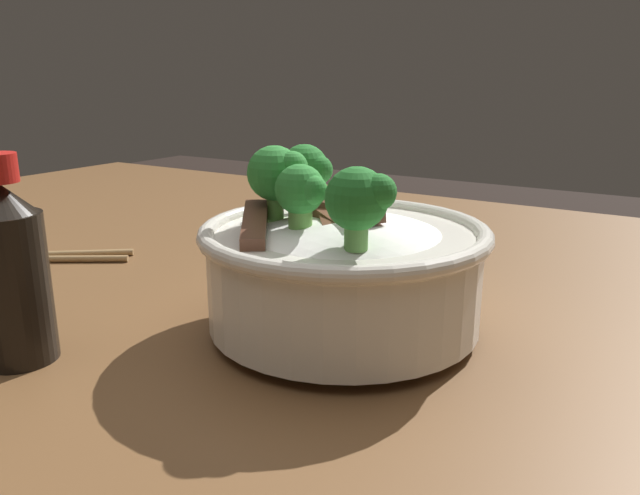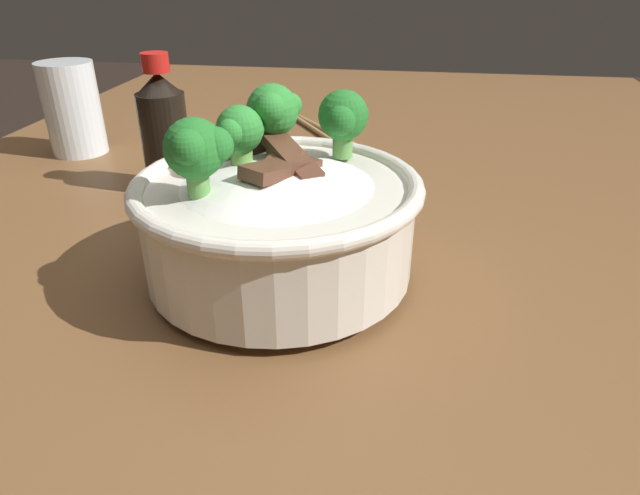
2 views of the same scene
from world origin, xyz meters
name	(u,v)px [view 2 (image 2 of 2)]	position (x,y,z in m)	size (l,w,h in m)	color
dining_table	(344,323)	(0.00, 0.00, 0.65)	(1.52, 0.98, 0.76)	brown
rice_bowl	(278,211)	(0.10, -0.04, 0.82)	(0.21, 0.21, 0.14)	silver
drinking_glass	(74,115)	(-0.16, -0.35, 0.81)	(0.07, 0.07, 0.11)	white
chopsticks_pair	(327,134)	(-0.27, -0.06, 0.77)	(0.20, 0.15, 0.01)	#9E7A4C
soy_sauce_bottle	(164,132)	(-0.06, -0.19, 0.82)	(0.05, 0.05, 0.14)	black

